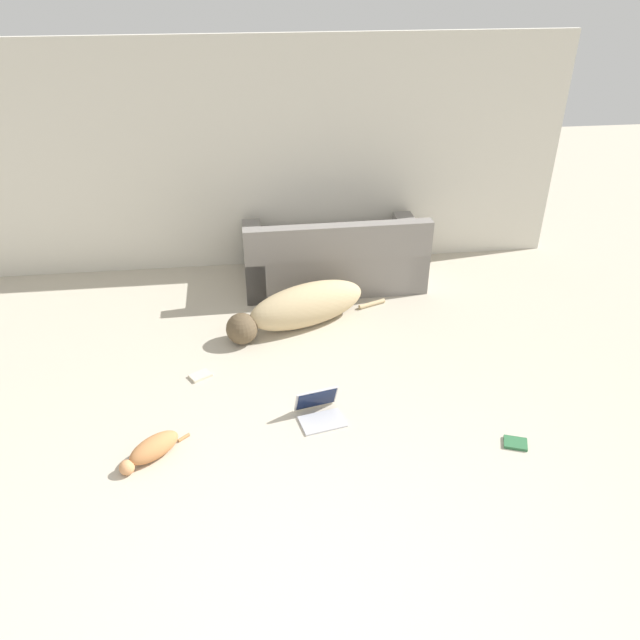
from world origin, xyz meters
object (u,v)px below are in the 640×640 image
object	(u,v)px
book_green	(515,443)
dog	(300,308)
couch	(333,259)
laptop_open	(319,408)
cat	(152,449)
book_cream	(200,376)

from	to	relation	value
book_green	dog	bearing A→B (deg)	127.91
couch	laptop_open	bearing A→B (deg)	78.47
cat	laptop_open	xyz separation A→B (m)	(1.25, 0.32, -0.01)
couch	book_green	bearing A→B (deg)	109.37
cat	dog	bearing A→B (deg)	-166.67
dog	cat	xyz separation A→B (m)	(-1.23, -1.67, -0.12)
couch	dog	world-z (taller)	couch
couch	cat	distance (m)	3.04
dog	cat	bearing A→B (deg)	32.26
dog	book_cream	world-z (taller)	dog
laptop_open	book_cream	distance (m)	1.14
couch	dog	bearing A→B (deg)	62.22
laptop_open	book_green	distance (m)	1.50
cat	laptop_open	world-z (taller)	laptop_open
couch	cat	bearing A→B (deg)	55.82
laptop_open	book_cream	world-z (taller)	laptop_open
dog	book_green	bearing A→B (deg)	106.52
couch	book_cream	distance (m)	2.11
dog	book_green	size ratio (longest dim) A/B	8.17
book_cream	book_green	bearing A→B (deg)	-25.53
couch	book_cream	size ratio (longest dim) A/B	9.12
laptop_open	book_green	bearing A→B (deg)	-31.67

